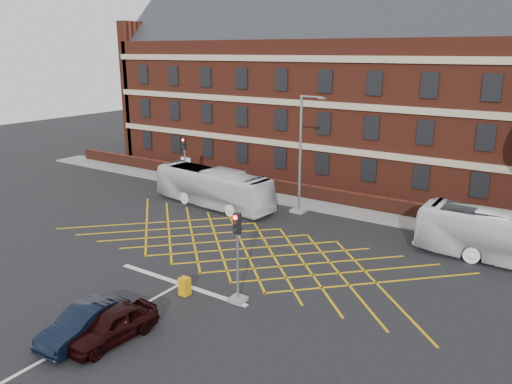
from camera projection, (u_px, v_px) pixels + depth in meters
The scene contains 15 objects.
ground at pixel (224, 260), 27.48m from camera, with size 120.00×120.00×0.00m, color black.
victorian_building at pixel (380, 90), 42.78m from camera, with size 51.00×12.17×20.40m.
boundary_wall at pixel (328, 196), 37.72m from camera, with size 56.00×0.50×1.10m, color #4A1F13.
far_pavement at pixel (322, 205), 37.05m from camera, with size 60.00×3.00×0.12m, color slate.
box_junction_hatching at pixel (244, 248), 29.07m from camera, with size 11.50×0.12×0.02m, color #CC990C.
stop_line at pixel (181, 284), 24.68m from camera, with size 8.00×0.30×0.02m, color silver.
centre_line at pixel (68, 346), 19.48m from camera, with size 0.15×14.00×0.02m, color silver.
bus_left at pixel (213, 187), 36.72m from camera, with size 2.37×10.12×2.82m, color silver.
car_navy at pixel (84, 323), 19.91m from camera, with size 1.39×4.00×1.32m, color black.
car_maroon at pixel (112, 325), 19.73m from camera, with size 1.57×3.90×1.33m, color black.
traffic_light_near at pixel (238, 266), 22.49m from camera, with size 0.70×0.70×4.27m.
traffic_light_far at pixel (185, 168), 41.19m from camera, with size 0.70×0.70×4.27m.
street_lamp at pixel (301, 174), 34.90m from camera, with size 2.25×1.00×8.23m.
direction_signs at pixel (186, 166), 43.70m from camera, with size 1.10×0.16×2.20m.
utility_cabinet at pixel (185, 286), 23.49m from camera, with size 0.46×0.43×0.86m, color orange.
Camera 1 is at (15.61, -20.11, 11.15)m, focal length 35.00 mm.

